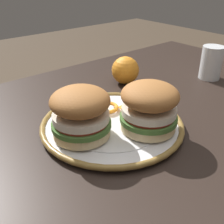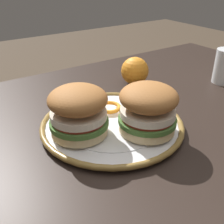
# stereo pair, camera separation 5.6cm
# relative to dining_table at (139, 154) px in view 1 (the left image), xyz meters

# --- Properties ---
(dining_table) EXTENTS (1.29, 0.86, 0.72)m
(dining_table) POSITION_rel_dining_table_xyz_m (0.00, 0.00, 0.00)
(dining_table) COLOR black
(dining_table) RESTS_ON ground
(dinner_plate) EXTENTS (0.31, 0.31, 0.02)m
(dinner_plate) POSITION_rel_dining_table_xyz_m (-0.07, 0.02, 0.11)
(dinner_plate) COLOR white
(dinner_plate) RESTS_ON dining_table
(sandwich_half_left) EXTENTS (0.16, 0.16, 0.10)m
(sandwich_half_left) POSITION_rel_dining_table_xyz_m (-0.03, -0.05, 0.17)
(sandwich_half_left) COLOR beige
(sandwich_half_left) RESTS_ON dinner_plate
(sandwich_half_right) EXTENTS (0.16, 0.16, 0.10)m
(sandwich_half_right) POSITION_rel_dining_table_xyz_m (-0.15, 0.02, 0.17)
(sandwich_half_right) COLOR beige
(sandwich_half_right) RESTS_ON dinner_plate
(orange_peel_curled) EXTENTS (0.08, 0.08, 0.01)m
(orange_peel_curled) POSITION_rel_dining_table_xyz_m (-0.05, 0.07, 0.12)
(orange_peel_curled) COLOR orange
(orange_peel_curled) RESTS_ON dinner_plate
(orange_peel_strip_long) EXTENTS (0.07, 0.04, 0.01)m
(orange_peel_strip_long) POSITION_rel_dining_table_xyz_m (-0.10, 0.09, 0.12)
(orange_peel_strip_long) COLOR orange
(orange_peel_strip_long) RESTS_ON dinner_plate
(orange_peel_strip_short) EXTENTS (0.07, 0.06, 0.01)m
(orange_peel_strip_short) POSITION_rel_dining_table_xyz_m (-0.00, 0.03, 0.12)
(orange_peel_strip_short) COLOR orange
(orange_peel_strip_short) RESTS_ON dinner_plate
(drinking_glass) EXTENTS (0.07, 0.07, 0.10)m
(drinking_glass) POSITION_rel_dining_table_xyz_m (0.36, 0.05, 0.14)
(drinking_glass) COLOR white
(drinking_glass) RESTS_ON dining_table
(whole_orange) EXTENTS (0.08, 0.08, 0.08)m
(whole_orange) POSITION_rel_dining_table_xyz_m (0.12, 0.19, 0.14)
(whole_orange) COLOR orange
(whole_orange) RESTS_ON dining_table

